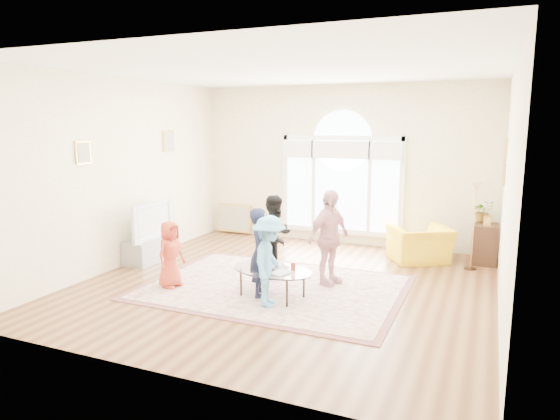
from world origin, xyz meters
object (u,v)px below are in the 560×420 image
at_px(tv_console, 150,250).
at_px(television, 149,220).
at_px(area_rug, 274,287).
at_px(coffee_table, 272,270).
at_px(armchair, 420,244).

relative_size(tv_console, television, 0.88).
bearing_deg(area_rug, coffee_table, -68.79).
distance_m(area_rug, coffee_table, 0.58).
xyz_separation_m(tv_console, armchair, (4.45, 1.85, 0.11)).
bearing_deg(coffee_table, tv_console, 172.69).
relative_size(tv_console, armchair, 1.02).
bearing_deg(tv_console, area_rug, -10.43).
bearing_deg(television, armchair, 22.53).
distance_m(area_rug, armchair, 2.97).
bearing_deg(television, tv_console, 180.00).
xyz_separation_m(area_rug, armchair, (1.81, 2.33, 0.31)).
distance_m(tv_console, television, 0.54).
bearing_deg(armchair, coffee_table, 27.38).
bearing_deg(armchair, tv_console, -8.87).
relative_size(area_rug, television, 3.18).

